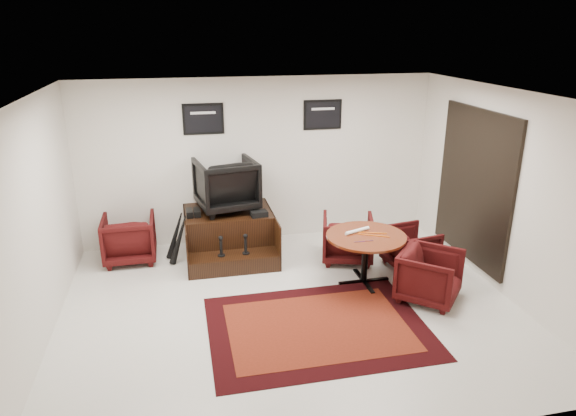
{
  "coord_description": "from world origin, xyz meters",
  "views": [
    {
      "loc": [
        -1.32,
        -5.89,
        3.56
      ],
      "look_at": [
        0.16,
        0.9,
        1.09
      ],
      "focal_mm": 32.0,
      "sensor_mm": 36.0,
      "label": 1
    }
  ],
  "objects_px": {
    "table_chair_back": "(347,236)",
    "armchair_side": "(129,236)",
    "shine_chair": "(226,182)",
    "meeting_table": "(366,241)",
    "table_chair_corner": "(430,273)",
    "table_chair_window": "(411,246)",
    "shine_podium": "(229,235)"
  },
  "relations": [
    {
      "from": "shine_chair",
      "to": "armchair_side",
      "type": "height_order",
      "value": "shine_chair"
    },
    {
      "from": "shine_chair",
      "to": "meeting_table",
      "type": "distance_m",
      "value": 2.46
    },
    {
      "from": "armchair_side",
      "to": "meeting_table",
      "type": "xyz_separation_m",
      "value": [
        3.4,
        -1.52,
        0.25
      ]
    },
    {
      "from": "shine_chair",
      "to": "table_chair_corner",
      "type": "bearing_deg",
      "value": 128.25
    },
    {
      "from": "shine_podium",
      "to": "shine_chair",
      "type": "relative_size",
      "value": 1.56
    },
    {
      "from": "shine_chair",
      "to": "table_chair_back",
      "type": "bearing_deg",
      "value": 147.24
    },
    {
      "from": "shine_podium",
      "to": "meeting_table",
      "type": "height_order",
      "value": "meeting_table"
    },
    {
      "from": "armchair_side",
      "to": "shine_chair",
      "type": "bearing_deg",
      "value": -178.86
    },
    {
      "from": "table_chair_back",
      "to": "table_chair_window",
      "type": "relative_size",
      "value": 1.14
    },
    {
      "from": "table_chair_back",
      "to": "shine_podium",
      "type": "bearing_deg",
      "value": -2.3
    },
    {
      "from": "table_chair_back",
      "to": "armchair_side",
      "type": "bearing_deg",
      "value": 4.54
    },
    {
      "from": "table_chair_back",
      "to": "table_chair_window",
      "type": "distance_m",
      "value": 1.0
    },
    {
      "from": "meeting_table",
      "to": "table_chair_corner",
      "type": "bearing_deg",
      "value": -44.15
    },
    {
      "from": "shine_chair",
      "to": "table_chair_back",
      "type": "distance_m",
      "value": 2.13
    },
    {
      "from": "armchair_side",
      "to": "shine_podium",
      "type": "bearing_deg",
      "value": 175.84
    },
    {
      "from": "armchair_side",
      "to": "table_chair_corner",
      "type": "relative_size",
      "value": 1.04
    },
    {
      "from": "armchair_side",
      "to": "meeting_table",
      "type": "relative_size",
      "value": 0.72
    },
    {
      "from": "meeting_table",
      "to": "table_chair_corner",
      "type": "height_order",
      "value": "table_chair_corner"
    },
    {
      "from": "table_chair_window",
      "to": "table_chair_corner",
      "type": "bearing_deg",
      "value": 159.89
    },
    {
      "from": "table_chair_window",
      "to": "table_chair_corner",
      "type": "xyz_separation_m",
      "value": [
        -0.2,
        -1.01,
        0.04
      ]
    },
    {
      "from": "shine_podium",
      "to": "shine_chair",
      "type": "bearing_deg",
      "value": 90.0
    },
    {
      "from": "armchair_side",
      "to": "table_chair_window",
      "type": "xyz_separation_m",
      "value": [
        4.28,
        -1.18,
        -0.06
      ]
    },
    {
      "from": "shine_chair",
      "to": "armchair_side",
      "type": "distance_m",
      "value": 1.76
    },
    {
      "from": "table_chair_window",
      "to": "table_chair_corner",
      "type": "distance_m",
      "value": 1.03
    },
    {
      "from": "table_chair_back",
      "to": "table_chair_corner",
      "type": "bearing_deg",
      "value": 131.34
    },
    {
      "from": "shine_podium",
      "to": "shine_chair",
      "type": "xyz_separation_m",
      "value": [
        0.0,
        0.15,
        0.86
      ]
    },
    {
      "from": "shine_podium",
      "to": "shine_chair",
      "type": "height_order",
      "value": "shine_chair"
    },
    {
      "from": "shine_chair",
      "to": "table_chair_back",
      "type": "relative_size",
      "value": 1.16
    },
    {
      "from": "meeting_table",
      "to": "table_chair_corner",
      "type": "distance_m",
      "value": 0.99
    },
    {
      "from": "shine_chair",
      "to": "armchair_side",
      "type": "xyz_separation_m",
      "value": [
        -1.58,
        -0.05,
        -0.79
      ]
    },
    {
      "from": "shine_podium",
      "to": "meeting_table",
      "type": "xyz_separation_m",
      "value": [
        1.82,
        -1.42,
        0.32
      ]
    },
    {
      "from": "table_chair_corner",
      "to": "shine_chair",
      "type": "bearing_deg",
      "value": 89.72
    }
  ]
}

